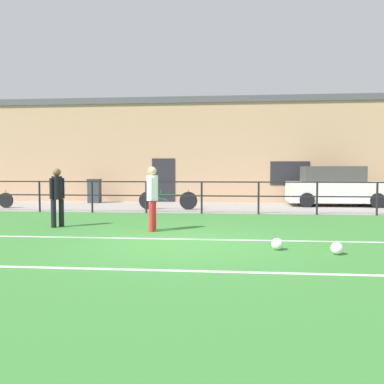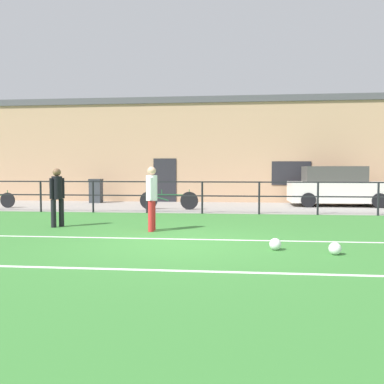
{
  "view_description": "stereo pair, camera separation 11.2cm",
  "coord_description": "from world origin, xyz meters",
  "px_view_note": "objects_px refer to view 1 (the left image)",
  "views": [
    {
      "loc": [
        1.05,
        -8.49,
        1.56
      ],
      "look_at": [
        -0.13,
        3.77,
        0.89
      ],
      "focal_mm": 38.41,
      "sensor_mm": 36.0,
      "label": 1
    },
    {
      "loc": [
        1.16,
        -8.48,
        1.56
      ],
      "look_at": [
        -0.13,
        3.77,
        0.89
      ],
      "focal_mm": 38.41,
      "sensor_mm": 36.0,
      "label": 2
    }
  ],
  "objects_px": {
    "player_goalkeeper": "(57,194)",
    "parked_car_red": "(335,187)",
    "player_striker": "(152,195)",
    "soccer_ball_spare": "(337,248)",
    "trash_bin_0": "(94,191)",
    "soccer_ball_match": "(277,244)",
    "bicycle_parked_0": "(168,200)"
  },
  "relations": [
    {
      "from": "soccer_ball_match",
      "to": "parked_car_red",
      "type": "relative_size",
      "value": 0.06
    },
    {
      "from": "soccer_ball_match",
      "to": "bicycle_parked_0",
      "type": "bearing_deg",
      "value": 113.6
    },
    {
      "from": "soccer_ball_spare",
      "to": "trash_bin_0",
      "type": "bearing_deg",
      "value": 127.39
    },
    {
      "from": "soccer_ball_spare",
      "to": "bicycle_parked_0",
      "type": "relative_size",
      "value": 0.1
    },
    {
      "from": "bicycle_parked_0",
      "to": "soccer_ball_spare",
      "type": "bearing_deg",
      "value": -61.22
    },
    {
      "from": "trash_bin_0",
      "to": "bicycle_parked_0",
      "type": "bearing_deg",
      "value": -36.17
    },
    {
      "from": "player_striker",
      "to": "parked_car_red",
      "type": "xyz_separation_m",
      "value": [
        6.42,
        7.79,
        -0.12
      ]
    },
    {
      "from": "player_goalkeeper",
      "to": "player_striker",
      "type": "xyz_separation_m",
      "value": [
        2.71,
        -0.46,
        0.02
      ]
    },
    {
      "from": "player_striker",
      "to": "trash_bin_0",
      "type": "xyz_separation_m",
      "value": [
        -4.36,
        8.31,
        -0.35
      ]
    },
    {
      "from": "soccer_ball_match",
      "to": "trash_bin_0",
      "type": "height_order",
      "value": "trash_bin_0"
    },
    {
      "from": "soccer_ball_spare",
      "to": "parked_car_red",
      "type": "bearing_deg",
      "value": 76.44
    },
    {
      "from": "player_striker",
      "to": "parked_car_red",
      "type": "distance_m",
      "value": 10.1
    },
    {
      "from": "bicycle_parked_0",
      "to": "trash_bin_0",
      "type": "distance_m",
      "value": 4.84
    },
    {
      "from": "player_goalkeeper",
      "to": "player_striker",
      "type": "height_order",
      "value": "player_striker"
    },
    {
      "from": "soccer_ball_match",
      "to": "trash_bin_0",
      "type": "distance_m",
      "value": 12.77
    },
    {
      "from": "player_striker",
      "to": "soccer_ball_spare",
      "type": "bearing_deg",
      "value": 56.95
    },
    {
      "from": "trash_bin_0",
      "to": "soccer_ball_match",
      "type": "bearing_deg",
      "value": -55.42
    },
    {
      "from": "player_striker",
      "to": "trash_bin_0",
      "type": "height_order",
      "value": "player_striker"
    },
    {
      "from": "player_goalkeeper",
      "to": "trash_bin_0",
      "type": "height_order",
      "value": "player_goalkeeper"
    },
    {
      "from": "player_striker",
      "to": "soccer_ball_spare",
      "type": "xyz_separation_m",
      "value": [
        3.93,
        -2.54,
        -0.82
      ]
    },
    {
      "from": "player_striker",
      "to": "parked_car_red",
      "type": "relative_size",
      "value": 0.4
    },
    {
      "from": "soccer_ball_spare",
      "to": "bicycle_parked_0",
      "type": "height_order",
      "value": "bicycle_parked_0"
    },
    {
      "from": "player_goalkeeper",
      "to": "parked_car_red",
      "type": "xyz_separation_m",
      "value": [
        9.13,
        7.33,
        -0.1
      ]
    },
    {
      "from": "soccer_ball_spare",
      "to": "trash_bin_0",
      "type": "distance_m",
      "value": 13.66
    },
    {
      "from": "parked_car_red",
      "to": "trash_bin_0",
      "type": "height_order",
      "value": "parked_car_red"
    },
    {
      "from": "player_goalkeeper",
      "to": "soccer_ball_match",
      "type": "distance_m",
      "value": 6.25
    },
    {
      "from": "player_goalkeeper",
      "to": "soccer_ball_spare",
      "type": "height_order",
      "value": "player_goalkeeper"
    },
    {
      "from": "player_goalkeeper",
      "to": "bicycle_parked_0",
      "type": "height_order",
      "value": "player_goalkeeper"
    },
    {
      "from": "player_goalkeeper",
      "to": "soccer_ball_match",
      "type": "bearing_deg",
      "value": 99.96
    },
    {
      "from": "player_goalkeeper",
      "to": "bicycle_parked_0",
      "type": "bearing_deg",
      "value": -168.88
    },
    {
      "from": "soccer_ball_spare",
      "to": "trash_bin_0",
      "type": "xyz_separation_m",
      "value": [
        -8.29,
        10.85,
        0.47
      ]
    },
    {
      "from": "player_goalkeeper",
      "to": "parked_car_red",
      "type": "bearing_deg",
      "value": 164.13
    }
  ]
}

